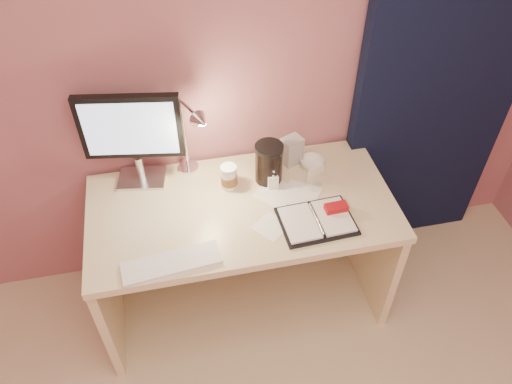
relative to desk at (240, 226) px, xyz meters
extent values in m
plane|color=#A7616E|center=(0.00, 0.30, 0.75)|extent=(3.50, 0.00, 3.50)
cube|color=black|center=(1.05, 0.24, 0.60)|extent=(0.85, 0.08, 2.20)
cube|color=beige|center=(0.00, -0.07, 0.21)|extent=(1.40, 0.70, 0.04)
cube|color=beige|center=(-0.68, -0.07, -0.16)|extent=(0.04, 0.66, 0.69)
cube|color=beige|center=(0.68, -0.07, -0.16)|extent=(0.04, 0.66, 0.69)
cube|color=beige|center=(0.00, 0.26, -0.10)|extent=(1.32, 0.03, 0.55)
cube|color=silver|center=(-0.44, 0.20, 0.23)|extent=(0.24, 0.19, 0.02)
cylinder|color=silver|center=(-0.44, 0.20, 0.30)|extent=(0.04, 0.04, 0.12)
cube|color=black|center=(-0.44, 0.20, 0.55)|extent=(0.45, 0.11, 0.32)
cube|color=#BBD6FF|center=(-0.43, 0.17, 0.55)|extent=(0.40, 0.07, 0.27)
cube|color=white|center=(-0.34, -0.35, 0.23)|extent=(0.41, 0.16, 0.02)
cube|color=black|center=(0.30, -0.25, 0.23)|extent=(0.33, 0.26, 0.01)
cube|color=white|center=(0.22, -0.25, 0.24)|extent=(0.15, 0.22, 0.01)
cube|color=white|center=(0.38, -0.24, 0.24)|extent=(0.15, 0.22, 0.01)
cube|color=#A4110E|center=(0.40, -0.21, 0.26)|extent=(0.10, 0.05, 0.03)
cube|color=white|center=(0.10, -0.23, 0.23)|extent=(0.18, 0.18, 0.00)
cube|color=white|center=(0.28, -0.07, 0.23)|extent=(0.22, 0.22, 0.00)
cube|color=white|center=(0.17, -0.03, 0.23)|extent=(0.24, 0.24, 0.00)
cylinder|color=white|center=(-0.03, 0.06, 0.28)|extent=(0.07, 0.07, 0.11)
cylinder|color=brown|center=(-0.03, 0.06, 0.27)|extent=(0.08, 0.08, 0.05)
cylinder|color=white|center=(-0.03, 0.06, 0.35)|extent=(0.08, 0.08, 0.01)
cylinder|color=white|center=(0.36, -0.03, 0.29)|extent=(0.07, 0.07, 0.13)
imported|color=white|center=(0.39, 0.12, 0.24)|extent=(0.15, 0.15, 0.04)
imported|color=white|center=(0.16, 0.02, 0.28)|extent=(0.05, 0.05, 0.11)
cylinder|color=black|center=(0.16, 0.07, 0.32)|extent=(0.13, 0.13, 0.18)
cube|color=#BABBB6|center=(0.30, 0.17, 0.30)|extent=(0.12, 0.11, 0.14)
cylinder|color=silver|center=(-0.21, 0.23, 0.23)|extent=(0.10, 0.10, 0.02)
cylinder|color=silver|center=(-0.21, 0.23, 0.43)|extent=(0.02, 0.02, 0.38)
cone|color=silver|center=(-0.28, 0.06, 0.61)|extent=(0.10, 0.09, 0.08)
camera|label=1|loc=(-0.27, -1.64, 1.86)|focal=35.00mm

